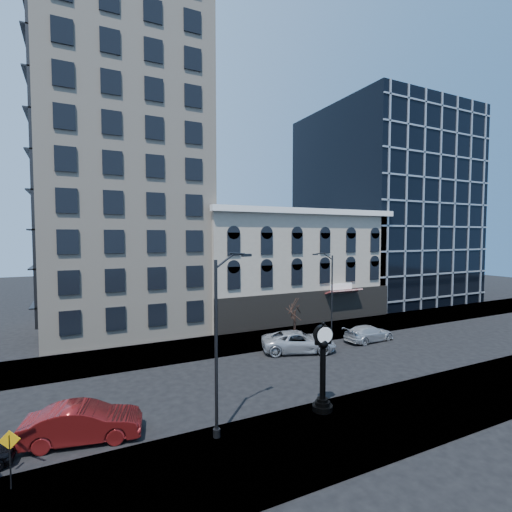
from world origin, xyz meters
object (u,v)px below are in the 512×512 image
street_lamp_near (227,295)px  warning_sign (10,449)px  street_clock (323,370)px  car_near_b (83,423)px

street_lamp_near → warning_sign: 10.15m
street_clock → street_lamp_near: bearing=-173.6°
street_lamp_near → car_near_b: bearing=141.1°
street_clock → street_lamp_near: street_lamp_near is taller
street_clock → warning_sign: size_ratio=2.17×
warning_sign → street_lamp_near: bearing=12.3°
street_clock → street_lamp_near: 7.06m
street_clock → warning_sign: bearing=-171.4°
street_clock → warning_sign: (-14.21, 0.01, -0.66)m
street_clock → warning_sign: 14.23m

